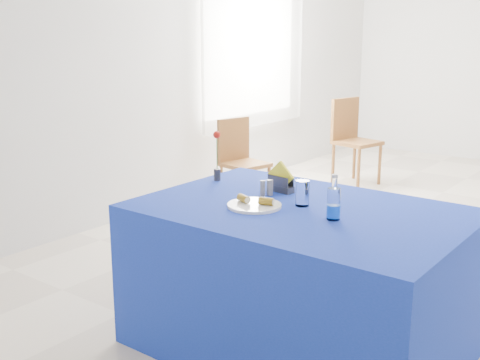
% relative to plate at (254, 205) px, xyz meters
% --- Properties ---
extents(floor, '(7.00, 7.00, 0.00)m').
position_rel_plate_xyz_m(floor, '(0.28, 2.15, -0.77)').
color(floor, beige).
rests_on(floor, ground).
extents(room_shell, '(7.00, 7.00, 7.00)m').
position_rel_plate_xyz_m(room_shell, '(0.28, 2.15, 0.98)').
color(room_shell, silver).
rests_on(room_shell, ground).
extents(window_pane, '(0.04, 1.50, 1.60)m').
position_rel_plate_xyz_m(window_pane, '(-2.19, 2.95, 0.78)').
color(window_pane, white).
rests_on(window_pane, room_shell).
extents(curtain, '(0.04, 1.75, 1.85)m').
position_rel_plate_xyz_m(curtain, '(-2.12, 2.95, 0.78)').
color(curtain, white).
rests_on(curtain, room_shell).
extents(plate, '(0.27, 0.27, 0.01)m').
position_rel_plate_xyz_m(plate, '(0.00, 0.00, 0.00)').
color(plate, white).
rests_on(plate, blue_table).
extents(drinking_glass, '(0.07, 0.07, 0.13)m').
position_rel_plate_xyz_m(drinking_glass, '(0.18, 0.16, 0.06)').
color(drinking_glass, white).
rests_on(drinking_glass, blue_table).
extents(salt_shaker, '(0.03, 0.03, 0.08)m').
position_rel_plate_xyz_m(salt_shaker, '(-0.06, 0.23, 0.04)').
color(salt_shaker, slate).
rests_on(salt_shaker, blue_table).
extents(pepper_shaker, '(0.03, 0.03, 0.08)m').
position_rel_plate_xyz_m(pepper_shaker, '(-0.09, 0.19, 0.04)').
color(pepper_shaker, slate).
rests_on(pepper_shaker, blue_table).
extents(blue_table, '(1.60, 1.10, 0.76)m').
position_rel_plate_xyz_m(blue_table, '(0.19, 0.13, -0.39)').
color(blue_table, '#102B98').
rests_on(blue_table, floor).
extents(water_bottle, '(0.06, 0.06, 0.21)m').
position_rel_plate_xyz_m(water_bottle, '(0.41, 0.06, 0.06)').
color(water_bottle, silver).
rests_on(water_bottle, blue_table).
extents(napkin_holder, '(0.16, 0.08, 0.17)m').
position_rel_plate_xyz_m(napkin_holder, '(-0.06, 0.33, 0.04)').
color(napkin_holder, '#343439').
rests_on(napkin_holder, blue_table).
extents(rose_vase, '(0.04, 0.04, 0.29)m').
position_rel_plate_xyz_m(rose_vase, '(-0.50, 0.32, 0.13)').
color(rose_vase, '#25252A').
rests_on(rose_vase, blue_table).
extents(chair_win_a, '(0.44, 0.44, 0.83)m').
position_rel_plate_xyz_m(chair_win_a, '(-1.67, 2.07, -0.29)').
color(chair_win_a, brown).
rests_on(chair_win_a, floor).
extents(chair_win_b, '(0.49, 0.49, 0.92)m').
position_rel_plate_xyz_m(chair_win_b, '(-1.25, 3.51, -0.23)').
color(chair_win_b, brown).
rests_on(chair_win_b, floor).
extents(banana_pieces, '(0.20, 0.09, 0.04)m').
position_rel_plate_xyz_m(banana_pieces, '(-0.00, 0.01, 0.03)').
color(banana_pieces, gold).
rests_on(banana_pieces, plate).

